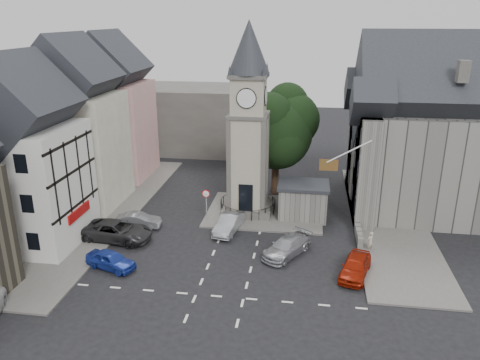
% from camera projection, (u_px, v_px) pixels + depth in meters
% --- Properties ---
extents(ground, '(120.00, 120.00, 0.00)m').
position_uv_depth(ground, '(234.00, 254.00, 34.13)').
color(ground, black).
rests_on(ground, ground).
extents(pavement_west, '(6.00, 30.00, 0.14)m').
position_uv_depth(pavement_west, '(105.00, 211.00, 41.43)').
color(pavement_west, '#595651').
rests_on(pavement_west, ground).
extents(pavement_east, '(6.00, 26.00, 0.14)m').
position_uv_depth(pavement_east, '(387.00, 219.00, 39.92)').
color(pavement_east, '#595651').
rests_on(pavement_east, ground).
extents(central_island, '(10.00, 8.00, 0.16)m').
position_uv_depth(central_island, '(265.00, 212.00, 41.36)').
color(central_island, '#595651').
rests_on(central_island, ground).
extents(road_markings, '(20.00, 8.00, 0.01)m').
position_uv_depth(road_markings, '(220.00, 296.00, 28.99)').
color(road_markings, silver).
rests_on(road_markings, ground).
extents(clock_tower, '(4.86, 4.86, 16.25)m').
position_uv_depth(clock_tower, '(248.00, 122.00, 38.90)').
color(clock_tower, '#4C4944').
rests_on(clock_tower, ground).
extents(stone_shelter, '(4.30, 3.30, 3.08)m').
position_uv_depth(stone_shelter, '(303.00, 200.00, 39.95)').
color(stone_shelter, '#5E5B56').
rests_on(stone_shelter, ground).
extents(town_tree, '(7.20, 7.20, 10.80)m').
position_uv_depth(town_tree, '(277.00, 123.00, 43.67)').
color(town_tree, black).
rests_on(town_tree, ground).
extents(warning_sign_post, '(0.70, 0.19, 2.85)m').
position_uv_depth(warning_sign_post, '(206.00, 199.00, 38.97)').
color(warning_sign_post, black).
rests_on(warning_sign_post, ground).
extents(terrace_pink, '(8.10, 7.60, 12.80)m').
position_uv_depth(terrace_pink, '(112.00, 116.00, 49.02)').
color(terrace_pink, '#D29190').
rests_on(terrace_pink, ground).
extents(terrace_cream, '(8.10, 7.60, 12.80)m').
position_uv_depth(terrace_cream, '(76.00, 133.00, 41.55)').
color(terrace_cream, beige).
rests_on(terrace_cream, ground).
extents(terrace_tudor, '(8.10, 7.60, 12.00)m').
position_uv_depth(terrace_tudor, '(25.00, 164.00, 34.22)').
color(terrace_tudor, silver).
rests_on(terrace_tudor, ground).
extents(backdrop_west, '(20.00, 10.00, 8.00)m').
position_uv_depth(backdrop_west, '(177.00, 118.00, 60.59)').
color(backdrop_west, '#4C4944').
rests_on(backdrop_west, ground).
extents(east_building, '(14.40, 11.40, 12.60)m').
position_uv_depth(east_building, '(433.00, 141.00, 40.17)').
color(east_building, '#5E5B56').
rests_on(east_building, ground).
extents(east_boundary_wall, '(0.40, 16.00, 0.90)m').
position_uv_depth(east_boundary_wall, '(352.00, 204.00, 42.04)').
color(east_boundary_wall, '#5E5B56').
rests_on(east_boundary_wall, ground).
extents(flagpole, '(3.68, 0.10, 2.74)m').
position_uv_depth(flagpole, '(349.00, 152.00, 34.44)').
color(flagpole, white).
rests_on(flagpole, ground).
extents(car_west_blue, '(3.94, 2.56, 1.25)m').
position_uv_depth(car_west_blue, '(111.00, 260.00, 32.06)').
color(car_west_blue, '#1D35A0').
rests_on(car_west_blue, ground).
extents(car_west_silver, '(3.80, 1.60, 1.22)m').
position_uv_depth(car_west_silver, '(138.00, 220.00, 38.31)').
color(car_west_silver, gray).
rests_on(car_west_silver, ground).
extents(car_west_grey, '(5.75, 3.07, 1.54)m').
position_uv_depth(car_west_grey, '(117.00, 231.00, 36.07)').
color(car_west_grey, '#2C2C2E').
rests_on(car_west_grey, ground).
extents(car_island_silver, '(2.13, 4.34, 1.37)m').
position_uv_depth(car_island_silver, '(229.00, 224.00, 37.52)').
color(car_island_silver, '#9CA0A5').
rests_on(car_island_silver, ground).
extents(car_island_east, '(3.93, 4.81, 1.31)m').
position_uv_depth(car_island_east, '(287.00, 247.00, 33.85)').
color(car_island_east, '#999AA1').
rests_on(car_island_east, ground).
extents(car_east_red, '(2.71, 4.40, 1.40)m').
position_uv_depth(car_east_red, '(355.00, 266.00, 31.12)').
color(car_east_red, '#A11C08').
rests_on(car_east_red, ground).
extents(pedestrian, '(0.66, 0.65, 1.54)m').
position_uv_depth(pedestrian, '(370.00, 242.00, 34.38)').
color(pedestrian, '#ADA28F').
rests_on(pedestrian, ground).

